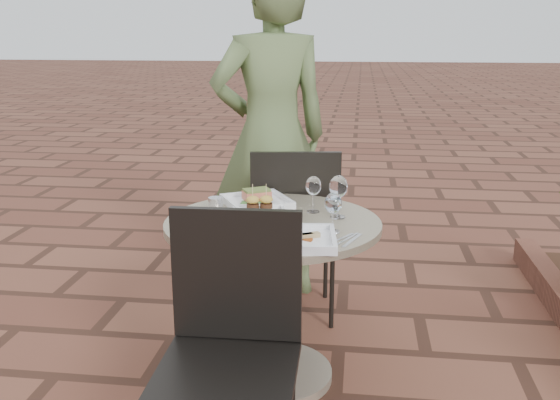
# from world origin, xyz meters

# --- Properties ---
(ground) EXTENTS (60.00, 60.00, 0.00)m
(ground) POSITION_xyz_m (0.00, 0.00, 0.00)
(ground) COLOR brown
(ground) RESTS_ON ground
(cafe_table) EXTENTS (0.90, 0.90, 0.73)m
(cafe_table) POSITION_xyz_m (0.14, 0.12, 0.48)
(cafe_table) COLOR gray
(cafe_table) RESTS_ON ground
(chair_far) EXTENTS (0.50, 0.50, 0.93)m
(chair_far) POSITION_xyz_m (0.17, 0.71, 0.55)
(chair_far) COLOR black
(chair_far) RESTS_ON ground
(chair_near) EXTENTS (0.45, 0.45, 0.93)m
(chair_near) POSITION_xyz_m (0.09, -0.52, 0.55)
(chair_near) COLOR black
(chair_near) RESTS_ON ground
(diner) EXTENTS (0.80, 0.68, 1.85)m
(diner) POSITION_xyz_m (-0.01, 1.06, 0.93)
(diner) COLOR #4F6236
(diner) RESTS_ON ground
(plate_salmon) EXTENTS (0.37, 0.37, 0.07)m
(plate_salmon) POSITION_xyz_m (0.03, 0.35, 0.75)
(plate_salmon) COLOR white
(plate_salmon) RESTS_ON cafe_table
(plate_sliders) EXTENTS (0.27, 0.27, 0.14)m
(plate_sliders) POSITION_xyz_m (0.07, 0.17, 0.76)
(plate_sliders) COLOR white
(plate_sliders) RESTS_ON cafe_table
(plate_tuna) EXTENTS (0.31, 0.31, 0.03)m
(plate_tuna) POSITION_xyz_m (0.27, -0.15, 0.75)
(plate_tuna) COLOR white
(plate_tuna) RESTS_ON cafe_table
(wine_glass_right) EXTENTS (0.07, 0.07, 0.16)m
(wine_glass_right) POSITION_xyz_m (0.39, 0.00, 0.84)
(wine_glass_right) COLOR white
(wine_glass_right) RESTS_ON cafe_table
(wine_glass_mid) EXTENTS (0.07, 0.07, 0.16)m
(wine_glass_mid) POSITION_xyz_m (0.29, 0.27, 0.84)
(wine_glass_mid) COLOR white
(wine_glass_mid) RESTS_ON cafe_table
(wine_glass_far) EXTENTS (0.08, 0.08, 0.18)m
(wine_glass_far) POSITION_xyz_m (0.40, 0.20, 0.86)
(wine_glass_far) COLOR white
(wine_glass_far) RESTS_ON cafe_table
(steel_ramekin) EXTENTS (0.07, 0.07, 0.05)m
(steel_ramekin) POSITION_xyz_m (-0.14, 0.28, 0.75)
(steel_ramekin) COLOR silver
(steel_ramekin) RESTS_ON cafe_table
(cutlery_set) EXTENTS (0.17, 0.23, 0.00)m
(cutlery_set) POSITION_xyz_m (0.44, -0.10, 0.73)
(cutlery_set) COLOR silver
(cutlery_set) RESTS_ON cafe_table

